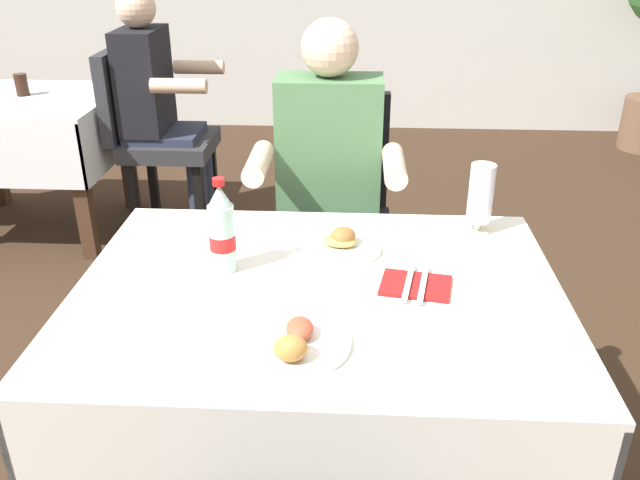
# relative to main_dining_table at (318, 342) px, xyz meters

# --- Properties ---
(main_dining_table) EXTENTS (1.20, 0.92, 0.73)m
(main_dining_table) POSITION_rel_main_dining_table_xyz_m (0.00, 0.00, 0.00)
(main_dining_table) COLOR white
(main_dining_table) RESTS_ON ground
(chair_far_diner_seat) EXTENTS (0.44, 0.50, 0.97)m
(chair_far_diner_seat) POSITION_rel_main_dining_table_xyz_m (0.00, 0.85, -0.01)
(chair_far_diner_seat) COLOR black
(chair_far_diner_seat) RESTS_ON ground
(seated_diner_far) EXTENTS (0.50, 0.46, 1.26)m
(seated_diner_far) POSITION_rel_main_dining_table_xyz_m (-0.01, 0.74, 0.15)
(seated_diner_far) COLOR #282D42
(seated_diner_far) RESTS_ON ground
(plate_near_camera) EXTENTS (0.24, 0.24, 0.06)m
(plate_near_camera) POSITION_rel_main_dining_table_xyz_m (-0.03, -0.26, 0.18)
(plate_near_camera) COLOR white
(plate_near_camera) RESTS_ON main_dining_table
(plate_far_diner) EXTENTS (0.22, 0.22, 0.06)m
(plate_far_diner) POSITION_rel_main_dining_table_xyz_m (0.05, 0.21, 0.18)
(plate_far_diner) COLOR white
(plate_far_diner) RESTS_ON main_dining_table
(beer_glass_left) EXTENTS (0.07, 0.07, 0.20)m
(beer_glass_left) POSITION_rel_main_dining_table_xyz_m (0.44, 0.35, 0.27)
(beer_glass_left) COLOR white
(beer_glass_left) RESTS_ON main_dining_table
(cola_bottle_primary) EXTENTS (0.07, 0.07, 0.25)m
(cola_bottle_primary) POSITION_rel_main_dining_table_xyz_m (-0.25, 0.08, 0.27)
(cola_bottle_primary) COLOR silver
(cola_bottle_primary) RESTS_ON main_dining_table
(napkin_cutlery_set) EXTENTS (0.19, 0.20, 0.01)m
(napkin_cutlery_set) POSITION_rel_main_dining_table_xyz_m (0.24, 0.01, 0.17)
(napkin_cutlery_set) COLOR maroon
(napkin_cutlery_set) RESTS_ON main_dining_table
(background_dining_table) EXTENTS (0.92, 0.79, 0.73)m
(background_dining_table) POSITION_rel_main_dining_table_xyz_m (-1.63, 1.83, -0.02)
(background_dining_table) COLOR white
(background_dining_table) RESTS_ON ground
(background_chair_right) EXTENTS (0.50, 0.44, 0.97)m
(background_chair_right) POSITION_rel_main_dining_table_xyz_m (-0.96, 1.83, -0.01)
(background_chair_right) COLOR #2D2D33
(background_chair_right) RESTS_ON ground
(background_patron) EXTENTS (0.46, 0.50, 1.26)m
(background_patron) POSITION_rel_main_dining_table_xyz_m (-0.91, 1.83, 0.15)
(background_patron) COLOR #282D42
(background_patron) RESTS_ON ground
(background_table_tumbler) EXTENTS (0.06, 0.06, 0.11)m
(background_table_tumbler) POSITION_rel_main_dining_table_xyz_m (-1.62, 1.87, 0.22)
(background_table_tumbler) COLOR black
(background_table_tumbler) RESTS_ON background_dining_table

